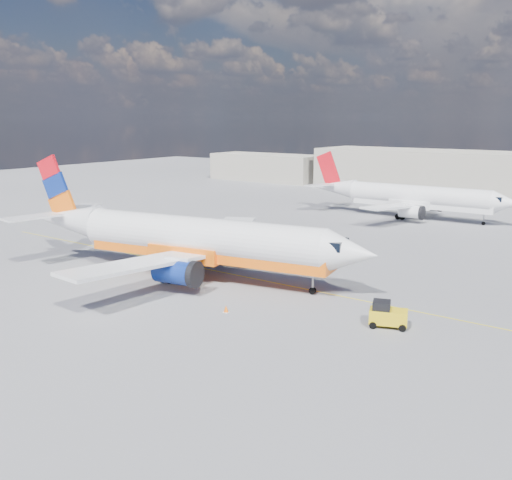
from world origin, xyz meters
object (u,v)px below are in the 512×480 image
Objects in this scene: main_jet at (191,239)px; second_jet at (412,197)px; gse_tug at (387,315)px; traffic_cone at (226,309)px.

main_jet reaches higher than second_jet.
gse_tug is (19.65, -1.37, -2.73)m from main_jet.
gse_tug is at bearing 21.47° from traffic_cone.
gse_tug is at bearing -72.57° from second_jet.
second_jet reaches higher than traffic_cone.
second_jet is 10.44× the size of gse_tug.
main_jet is 62.61× the size of traffic_cone.
main_jet reaches higher than gse_tug.
main_jet is 10.88m from traffic_cone.
gse_tug is (15.07, -43.62, -2.21)m from second_jet.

